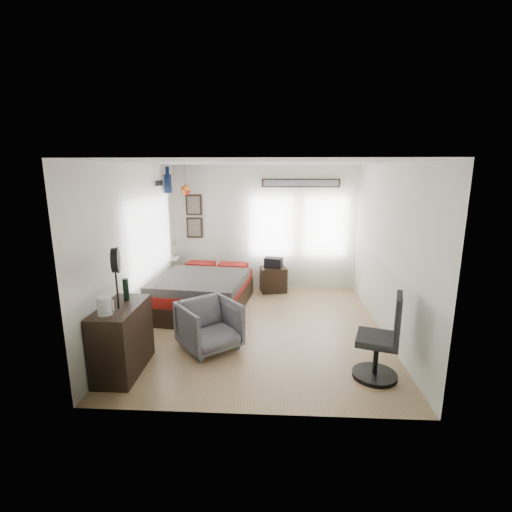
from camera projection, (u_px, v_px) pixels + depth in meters
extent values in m
cube|color=olive|center=(261.00, 328.00, 6.22)|extent=(4.00, 4.50, 0.01)
cube|color=silver|center=(265.00, 228.00, 8.10)|extent=(4.00, 0.02, 2.70)
cube|color=silver|center=(252.00, 296.00, 3.72)|extent=(4.00, 0.02, 2.70)
cube|color=silver|center=(138.00, 248.00, 6.01)|extent=(0.02, 4.50, 2.70)
cube|color=silver|center=(388.00, 251.00, 5.80)|extent=(0.02, 4.50, 2.70)
cube|color=white|center=(261.00, 162.00, 5.60)|extent=(4.00, 4.50, 0.02)
cube|color=beige|center=(265.00, 264.00, 8.27)|extent=(4.00, 0.01, 1.10)
cube|color=beige|center=(142.00, 295.00, 6.19)|extent=(0.01, 4.50, 1.10)
cube|color=beige|center=(384.00, 299.00, 5.99)|extent=(0.01, 4.50, 1.10)
cube|color=silver|center=(151.00, 236.00, 6.52)|extent=(0.03, 2.20, 1.35)
cube|color=silver|center=(272.00, 226.00, 8.04)|extent=(0.95, 0.03, 1.30)
cube|color=silver|center=(325.00, 227.00, 7.98)|extent=(0.95, 0.03, 1.30)
cube|color=black|center=(195.00, 228.00, 8.14)|extent=(0.35, 0.03, 0.45)
cube|color=black|center=(194.00, 205.00, 8.03)|extent=(0.35, 0.03, 0.45)
cube|color=#7F7259|center=(194.00, 228.00, 8.13)|extent=(0.27, 0.01, 0.37)
cube|color=#7F7259|center=(194.00, 205.00, 8.01)|extent=(0.27, 0.01, 0.37)
cube|color=black|center=(301.00, 183.00, 7.80)|extent=(1.65, 0.03, 0.18)
cube|color=gray|center=(301.00, 183.00, 7.79)|extent=(1.58, 0.01, 0.13)
cube|color=white|center=(158.00, 183.00, 6.90)|extent=(0.02, 0.48, 0.14)
sphere|color=red|center=(186.00, 190.00, 7.70)|extent=(0.20, 0.20, 0.20)
cube|color=black|center=(205.00, 299.00, 7.10)|extent=(1.73, 2.29, 0.34)
cube|color=maroon|center=(205.00, 286.00, 7.04)|extent=(1.69, 2.24, 0.19)
cube|color=#393838|center=(202.00, 281.00, 6.78)|extent=(1.73, 1.75, 0.15)
cube|color=maroon|center=(196.00, 266.00, 7.85)|extent=(0.62, 0.43, 0.15)
cube|color=maroon|center=(228.00, 266.00, 7.81)|extent=(0.62, 0.43, 0.15)
cube|color=black|center=(122.00, 339.00, 4.80)|extent=(0.48, 1.00, 0.90)
imported|color=#53535D|center=(209.00, 325.00, 5.44)|extent=(1.10, 1.10, 0.72)
cube|color=black|center=(273.00, 279.00, 8.06)|extent=(0.61, 0.53, 0.54)
cylinder|color=black|center=(374.00, 375.00, 4.75)|extent=(0.56, 0.56, 0.05)
cylinder|color=black|center=(376.00, 357.00, 4.69)|extent=(0.07, 0.07, 0.43)
cube|color=#303031|center=(377.00, 339.00, 4.63)|extent=(0.63, 0.63, 0.09)
cube|color=#303031|center=(398.00, 317.00, 4.49)|extent=(0.20, 0.45, 0.56)
cylinder|color=silver|center=(104.00, 306.00, 4.40)|extent=(0.17, 0.17, 0.22)
cube|color=silver|center=(113.00, 305.00, 4.40)|extent=(0.02, 0.02, 0.13)
cylinder|color=black|center=(126.00, 290.00, 4.88)|extent=(0.08, 0.08, 0.30)
cylinder|color=black|center=(117.00, 286.00, 4.56)|extent=(0.02, 0.02, 0.60)
cylinder|color=black|center=(114.00, 260.00, 4.49)|extent=(0.15, 0.30, 0.30)
cylinder|color=black|center=(118.00, 260.00, 4.49)|extent=(0.11, 0.31, 0.32)
cube|color=black|center=(273.00, 263.00, 7.97)|extent=(0.41, 0.32, 0.22)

